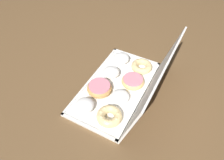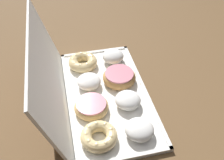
{
  "view_description": "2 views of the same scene",
  "coord_description": "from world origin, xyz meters",
  "views": [
    {
      "loc": [
        0.63,
        0.31,
        0.81
      ],
      "look_at": [
        -0.0,
        -0.02,
        0.05
      ],
      "focal_mm": 34.03,
      "sensor_mm": 36.0,
      "label": 1
    },
    {
      "loc": [
        -0.64,
        0.13,
        0.68
      ],
      "look_at": [
        0.04,
        -0.03,
        0.04
      ],
      "focal_mm": 41.83,
      "sensor_mm": 36.0,
      "label": 2
    }
  ],
  "objects": [
    {
      "name": "ground_plane",
      "position": [
        0.0,
        0.0,
        0.0
      ],
      "size": [
        3.0,
        3.0,
        0.0
      ],
      "primitive_type": "plane",
      "color": "brown"
    },
    {
      "name": "donut_box",
      "position": [
        0.0,
        0.0,
        0.01
      ],
      "size": [
        0.53,
        0.28,
        0.01
      ],
      "color": "white",
      "rests_on": "ground"
    },
    {
      "name": "box_lid_open",
      "position": [
        0.0,
        0.18,
        0.14
      ],
      "size": [
        0.53,
        0.08,
        0.28
      ],
      "primitive_type": "cube",
      "rotation": [
        1.3,
        0.0,
        0.0
      ],
      "color": "white",
      "rests_on": "ground"
    },
    {
      "name": "powdered_filled_donut_0",
      "position": [
        -0.19,
        -0.06,
        0.03
      ],
      "size": [
        0.09,
        0.09,
        0.04
      ],
      "color": "white",
      "rests_on": "donut_box"
    },
    {
      "name": "powdered_filled_donut_1",
      "position": [
        -0.06,
        -0.06,
        0.03
      ],
      "size": [
        0.09,
        0.09,
        0.04
      ],
      "color": "white",
      "rests_on": "donut_box"
    },
    {
      "name": "pink_frosted_donut_2",
      "position": [
        0.06,
        -0.06,
        0.03
      ],
      "size": [
        0.12,
        0.12,
        0.04
      ],
      "color": "tan",
      "rests_on": "donut_box"
    },
    {
      "name": "powdered_filled_donut_3",
      "position": [
        0.18,
        -0.06,
        0.03
      ],
      "size": [
        0.09,
        0.09,
        0.05
      ],
      "color": "white",
      "rests_on": "donut_box"
    },
    {
      "name": "cruller_donut_4",
      "position": [
        -0.18,
        0.06,
        0.03
      ],
      "size": [
        0.11,
        0.11,
        0.04
      ],
      "color": "#EACC8C",
      "rests_on": "donut_box"
    },
    {
      "name": "pink_frosted_donut_5",
      "position": [
        -0.06,
        0.07,
        0.03
      ],
      "size": [
        0.11,
        0.11,
        0.04
      ],
      "color": "#E5B770",
      "rests_on": "donut_box"
    },
    {
      "name": "powdered_filled_donut_6",
      "position": [
        0.06,
        0.06,
        0.03
      ],
      "size": [
        0.09,
        0.09,
        0.04
      ],
      "color": "white",
      "rests_on": "donut_box"
    },
    {
      "name": "cruller_donut_7",
      "position": [
        0.18,
        0.06,
        0.03
      ],
      "size": [
        0.11,
        0.11,
        0.04
      ],
      "color": "#EACC8C",
      "rests_on": "donut_box"
    }
  ]
}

